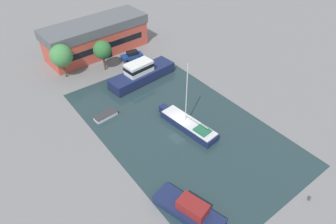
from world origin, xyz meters
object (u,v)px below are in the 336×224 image
quay_tree_near_building (102,50)px  motor_cruiser (141,74)px  quay_tree_by_water (61,56)px  cabin_boat (189,210)px  parked_car (132,55)px  sailboat_moored (188,124)px  warehouse_building (96,37)px  small_dinghy (105,115)px

quay_tree_near_building → motor_cruiser: (3.75, -7.55, -2.97)m
quay_tree_by_water → cabin_boat: quay_tree_by_water is taller
quay_tree_by_water → motor_cruiser: 15.03m
quay_tree_near_building → parked_car: 7.50m
parked_car → sailboat_moored: bearing=178.7°
parked_car → motor_cruiser: (-2.85, -7.97, 0.57)m
warehouse_building → quay_tree_near_building: 7.95m
warehouse_building → quay_tree_near_building: bearing=-110.1°
parked_car → small_dinghy: size_ratio=1.17×
quay_tree_near_building → small_dinghy: quay_tree_near_building is taller
sailboat_moored → cabin_boat: 15.01m
quay_tree_near_building → warehouse_building: bearing=72.6°
sailboat_moored → parked_car: bearing=72.5°
warehouse_building → motor_cruiser: 15.29m
parked_car → small_dinghy: 19.23m
small_dinghy → cabin_boat: (-0.60, -21.57, 0.52)m
quay_tree_near_building → motor_cruiser: 8.94m
sailboat_moored → motor_cruiser: 15.76m
parked_car → cabin_boat: 37.93m
quay_tree_near_building → parked_car: (6.60, 0.42, -3.53)m
cabin_boat → quay_tree_near_building: bearing=62.3°
cabin_boat → parked_car: bearing=52.6°
sailboat_moored → cabin_boat: size_ratio=1.25×
small_dinghy → cabin_boat: size_ratio=0.44×
quay_tree_by_water → small_dinghy: quay_tree_by_water is taller
quay_tree_by_water → sailboat_moored: size_ratio=0.59×
quay_tree_near_building → motor_cruiser: size_ratio=0.45×
warehouse_building → parked_car: size_ratio=4.80×
quay_tree_near_building → quay_tree_by_water: 7.56m
quay_tree_by_water → motor_cruiser: quay_tree_by_water is taller
quay_tree_near_building → sailboat_moored: (1.98, -23.19, -3.70)m
parked_car → motor_cruiser: size_ratio=0.34×
warehouse_building → sailboat_moored: bearing=-93.4°
warehouse_building → quay_tree_near_building: (-2.36, -7.54, 0.91)m
sailboat_moored → warehouse_building: bearing=82.8°
quay_tree_by_water → warehouse_building: bearing=29.0°
parked_car → small_dinghy: parked_car is taller
sailboat_moored → motor_cruiser: bearing=77.1°
warehouse_building → quay_tree_near_building: size_ratio=3.61×
quay_tree_near_building → sailboat_moored: 23.57m
warehouse_building → parked_car: (4.24, -7.11, -2.62)m
quay_tree_near_building → small_dinghy: size_ratio=1.56×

